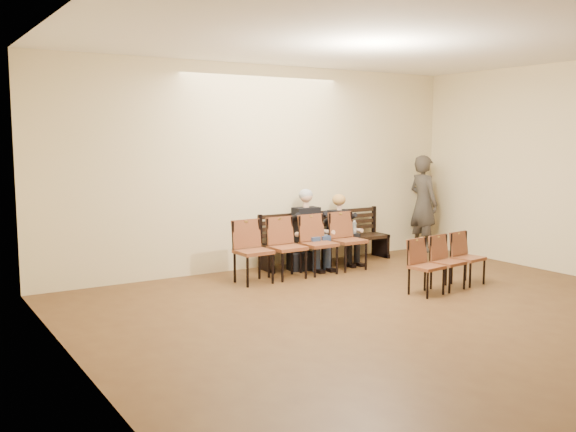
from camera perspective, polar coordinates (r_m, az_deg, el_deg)
name	(u,v)px	position (r m, az deg, el deg)	size (l,w,h in m)	color
ground	(486,344)	(7.56, 17.20, -10.81)	(10.00, 10.00, 0.00)	brown
room_walls	(441,114)	(7.74, 13.45, 8.77)	(8.02, 10.01, 3.51)	beige
bench	(327,251)	(11.61, 3.45, -3.13)	(2.60, 0.90, 0.45)	black
seated_man	(309,229)	(11.18, 1.89, -1.15)	(0.57, 0.79, 1.37)	black
seated_woman	(342,233)	(11.62, 4.85, -1.47)	(0.48, 0.67, 1.12)	black
laptop	(317,237)	(11.04, 2.61, -1.90)	(0.30, 0.24, 0.22)	silver
water_bottle	(354,233)	(11.46, 5.91, -1.55)	(0.07, 0.07, 0.24)	silver
bag	(301,261)	(11.05, 1.15, -4.02)	(0.42, 0.29, 0.31)	black
passerby	(424,196)	(13.02, 11.95, 1.73)	(0.80, 0.53, 2.20)	#39342F
chair_row_front	(303,246)	(10.52, 1.37, -2.70)	(2.41, 0.54, 0.99)	brown
chair_row_back	(448,263)	(9.91, 14.05, -4.04)	(1.46, 0.44, 0.81)	brown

